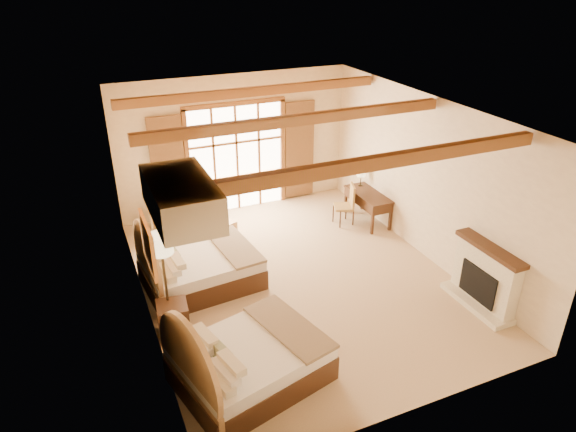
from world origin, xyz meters
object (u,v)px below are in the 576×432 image
nightstand (173,319)px  bed_far (193,267)px  armchair (166,217)px  bed_near (241,361)px  desk (367,206)px

nightstand → bed_far: bearing=69.1°
bed_far → armchair: 2.43m
bed_near → nightstand: bearing=100.1°
bed_near → bed_far: bed_far is taller
bed_far → armchair: (-0.01, 2.42, -0.08)m
bed_near → armchair: (-0.03, 5.09, -0.08)m
bed_near → bed_far: 2.67m
bed_far → nightstand: bearing=-122.9°
bed_far → desk: bed_far is taller
bed_near → nightstand: bed_near is taller
armchair → desk: 4.54m
bed_near → armchair: 5.09m
armchair → desk: size_ratio=0.54×
armchair → bed_near: bearing=98.7°
nightstand → armchair: (0.63, 3.65, 0.03)m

